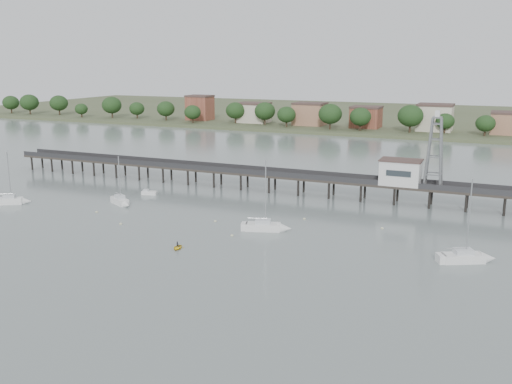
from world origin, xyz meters
TOP-DOWN VIEW (x-y plane):
  - ground_plane at (0.00, 0.00)m, footprint 500.00×500.00m
  - pier at (0.00, 60.00)m, footprint 150.00×5.00m
  - pier_building at (25.00, 60.00)m, footprint 8.40×5.40m
  - lattice_tower at (31.50, 60.00)m, footprint 3.20×3.20m
  - sailboat_a at (-48.19, 27.87)m, footprint 6.90×5.27m
  - sailboat_d at (40.94, 28.42)m, footprint 8.21×5.76m
  - sailboat_c at (7.70, 31.29)m, footprint 8.31×4.62m
  - sailboat_b at (-27.06, 35.81)m, footprint 6.44×4.58m
  - white_tender at (-27.34, 46.04)m, footprint 3.58×2.20m
  - yellow_dinghy at (-2.12, 16.39)m, footprint 1.84×0.90m
  - dinghy_occupant at (-2.12, 16.39)m, footprint 0.43×1.00m
  - mooring_buoys at (3.66, 31.78)m, footprint 65.96×17.04m
  - far_shore at (0.36, 239.58)m, footprint 500.00×170.00m

SIDE VIEW (x-z plane):
  - ground_plane at x=0.00m, z-range 0.00..0.00m
  - yellow_dinghy at x=-2.12m, z-range -1.24..1.24m
  - dinghy_occupant at x=-2.12m, z-range -0.12..0.12m
  - mooring_buoys at x=3.66m, z-range -0.12..0.28m
  - white_tender at x=-27.34m, z-range -0.25..1.05m
  - sailboat_d at x=40.94m, z-range -6.00..7.29m
  - sailboat_c at x=7.70m, z-range -5.97..7.25m
  - sailboat_a at x=-48.19m, z-range -5.09..6.39m
  - sailboat_b at x=-27.06m, z-range -4.65..5.97m
  - far_shore at x=0.36m, z-range -4.25..6.15m
  - pier at x=0.00m, z-range 1.04..6.54m
  - pier_building at x=25.00m, z-range 4.02..9.32m
  - lattice_tower at x=31.50m, z-range 3.35..18.85m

